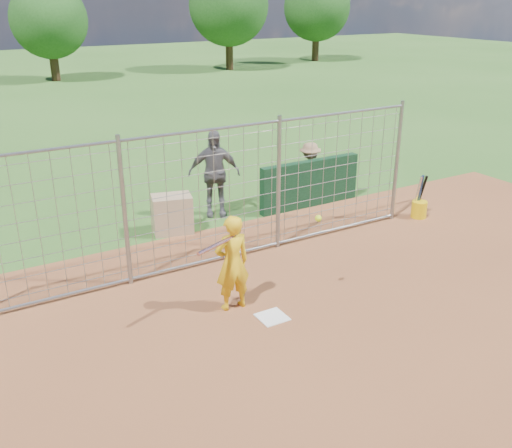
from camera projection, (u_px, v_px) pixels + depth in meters
ground at (265, 312)px, 8.94m from camera, size 100.00×100.00×0.00m
infield_dirt at (401, 428)px, 6.54m from camera, size 18.00×18.00×0.00m
home_plate at (272, 317)px, 8.78m from camera, size 0.43×0.43×0.02m
dugout_wall at (310, 184)px, 13.21m from camera, size 2.60×0.20×1.10m
batter at (232, 263)px, 8.77m from camera, size 0.59×0.40×1.57m
bystander_b at (214, 174)px, 12.52m from camera, size 1.23×0.89×1.94m
bystander_c at (310, 172)px, 13.51m from camera, size 1.02×0.74×1.42m
equipment_bin at (172, 214)px, 11.80m from camera, size 0.91×0.73×0.80m
equipment_in_play at (243, 238)px, 8.41m from camera, size 2.02×0.57×0.29m
bucket_with_bats at (419, 207)px, 12.63m from camera, size 0.34×0.35×0.98m
backstop_fence at (207, 200)px, 10.07m from camera, size 9.08×0.08×2.60m
tree_line at (50, 12)px, 31.49m from camera, size 44.66×6.72×6.48m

